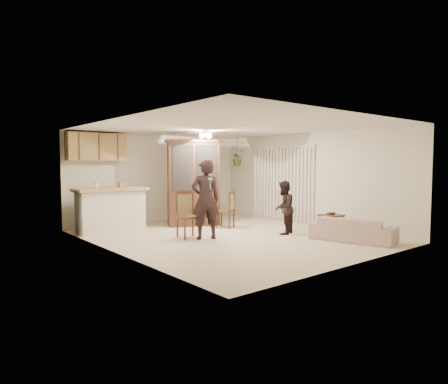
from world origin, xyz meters
TOP-DOWN VIEW (x-y plane):
  - floor at (0.00, 0.00)m, footprint 6.50×6.50m
  - ceiling at (0.00, 0.00)m, footprint 5.50×6.50m
  - wall_back at (0.00, 3.25)m, footprint 5.50×0.02m
  - wall_front at (0.00, -3.25)m, footprint 5.50×0.02m
  - wall_left at (-2.75, 0.00)m, footprint 0.02×6.50m
  - wall_right at (2.75, 0.00)m, footprint 0.02×6.50m
  - breakfast_bar at (-1.85, 2.35)m, footprint 1.60×0.55m
  - bar_top at (-1.85, 2.35)m, footprint 1.75×0.70m
  - upper_cabinets at (-1.90, 3.07)m, footprint 1.50×0.34m
  - vertical_blinds at (2.71, 0.90)m, footprint 0.06×2.30m
  - ceiling_fixture at (0.20, 1.20)m, footprint 0.36×0.36m
  - hanging_plant at (2.30, 2.40)m, footprint 0.43×0.37m
  - plant_cord at (2.30, 2.40)m, footprint 0.01×0.01m
  - sofa at (1.71, -2.08)m, footprint 1.18×2.00m
  - adult at (-0.61, 0.12)m, footprint 0.77×0.65m
  - child at (1.19, -0.55)m, footprint 0.80×0.73m
  - china_hutch at (0.31, 1.93)m, footprint 1.56×1.13m
  - side_table at (1.84, -1.42)m, footprint 0.51×0.51m
  - chair_bar at (-0.83, 0.47)m, footprint 0.53×0.53m
  - chair_hutch_left at (-0.90, 2.92)m, footprint 0.58×0.58m
  - chair_hutch_right at (0.74, 1.08)m, footprint 0.58×0.58m
  - controller_adult at (-0.77, -0.26)m, footprint 0.10×0.16m
  - controller_child at (1.30, -0.83)m, footprint 0.07×0.11m

SIDE VIEW (x-z plane):
  - floor at x=0.00m, z-range 0.00..0.00m
  - side_table at x=1.84m, z-range -0.02..0.54m
  - chair_hutch_right at x=0.74m, z-range -0.21..0.76m
  - chair_hutch_left at x=-0.90m, z-range -0.22..0.78m
  - chair_bar at x=-0.83m, z-range -0.23..0.84m
  - sofa at x=1.71m, z-range 0.00..0.73m
  - breakfast_bar at x=-1.85m, z-range 0.00..1.00m
  - child at x=1.19m, z-range 0.00..1.35m
  - controller_child at x=1.30m, z-range 0.76..0.79m
  - adult at x=-0.61m, z-range 0.00..1.80m
  - bar_top at x=-1.85m, z-range 1.01..1.09m
  - vertical_blinds at x=2.71m, z-range 0.05..2.15m
  - china_hutch at x=0.31m, z-range -0.01..2.29m
  - wall_back at x=0.00m, z-range 0.00..2.50m
  - wall_front at x=0.00m, z-range 0.00..2.50m
  - wall_left at x=-2.75m, z-range 0.00..2.50m
  - wall_right at x=2.75m, z-range 0.00..2.50m
  - controller_adult at x=-0.77m, z-range 1.33..1.38m
  - hanging_plant at x=2.30m, z-range 1.61..2.09m
  - upper_cabinets at x=-1.90m, z-range 1.75..2.45m
  - plant_cord at x=2.30m, z-range 1.85..2.50m
  - ceiling_fixture at x=0.20m, z-range 2.30..2.50m
  - ceiling at x=0.00m, z-range 2.49..2.51m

